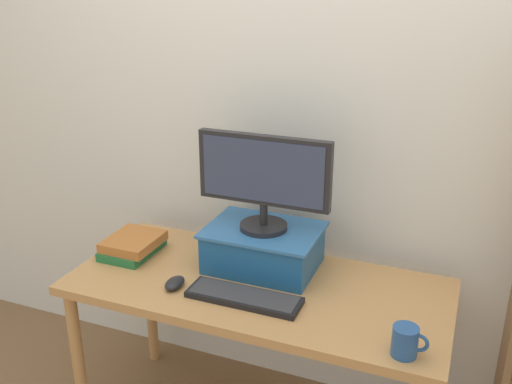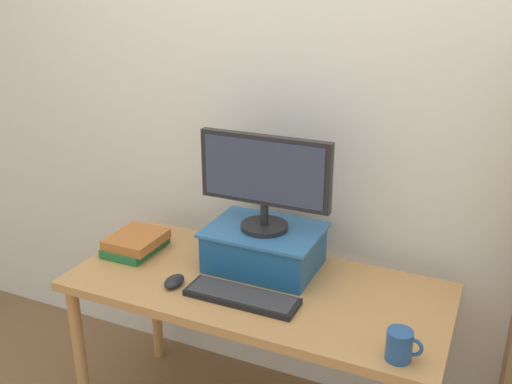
{
  "view_description": "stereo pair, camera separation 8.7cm",
  "coord_description": "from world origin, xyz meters",
  "px_view_note": "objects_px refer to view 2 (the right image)",
  "views": [
    {
      "loc": [
        0.72,
        -1.79,
        1.85
      ],
      "look_at": [
        -0.03,
        0.05,
        1.09
      ],
      "focal_mm": 40.0,
      "sensor_mm": 36.0,
      "label": 1
    },
    {
      "loc": [
        0.8,
        -1.76,
        1.85
      ],
      "look_at": [
        -0.03,
        0.05,
        1.09
      ],
      "focal_mm": 40.0,
      "sensor_mm": 36.0,
      "label": 2
    }
  ],
  "objects_px": {
    "desk": "(257,301)",
    "book_stack": "(136,243)",
    "computer_monitor": "(265,177)",
    "riser_box": "(264,247)",
    "computer_mouse": "(174,281)",
    "coffee_mug": "(400,345)",
    "keyboard": "(242,297)"
  },
  "relations": [
    {
      "from": "desk",
      "to": "book_stack",
      "type": "xyz_separation_m",
      "value": [
        -0.59,
        0.04,
        0.12
      ]
    },
    {
      "from": "desk",
      "to": "computer_monitor",
      "type": "bearing_deg",
      "value": 101.7
    },
    {
      "from": "desk",
      "to": "riser_box",
      "type": "relative_size",
      "value": 3.24
    },
    {
      "from": "computer_mouse",
      "to": "coffee_mug",
      "type": "xyz_separation_m",
      "value": [
        0.87,
        -0.09,
        0.03
      ]
    },
    {
      "from": "computer_monitor",
      "to": "coffee_mug",
      "type": "height_order",
      "value": "computer_monitor"
    },
    {
      "from": "riser_box",
      "to": "book_stack",
      "type": "height_order",
      "value": "riser_box"
    },
    {
      "from": "riser_box",
      "to": "computer_mouse",
      "type": "bearing_deg",
      "value": -131.95
    },
    {
      "from": "computer_monitor",
      "to": "computer_mouse",
      "type": "height_order",
      "value": "computer_monitor"
    },
    {
      "from": "keyboard",
      "to": "computer_mouse",
      "type": "bearing_deg",
      "value": -177.07
    },
    {
      "from": "keyboard",
      "to": "computer_mouse",
      "type": "height_order",
      "value": "computer_mouse"
    },
    {
      "from": "keyboard",
      "to": "riser_box",
      "type": "bearing_deg",
      "value": 95.87
    },
    {
      "from": "keyboard",
      "to": "book_stack",
      "type": "bearing_deg",
      "value": 163.93
    },
    {
      "from": "keyboard",
      "to": "coffee_mug",
      "type": "xyz_separation_m",
      "value": [
        0.59,
        -0.11,
        0.04
      ]
    },
    {
      "from": "desk",
      "to": "keyboard",
      "type": "relative_size",
      "value": 3.43
    },
    {
      "from": "computer_monitor",
      "to": "riser_box",
      "type": "bearing_deg",
      "value": 90.0
    },
    {
      "from": "computer_monitor",
      "to": "coffee_mug",
      "type": "xyz_separation_m",
      "value": [
        0.62,
        -0.37,
        -0.34
      ]
    },
    {
      "from": "computer_mouse",
      "to": "keyboard",
      "type": "bearing_deg",
      "value": 2.93
    },
    {
      "from": "computer_monitor",
      "to": "keyboard",
      "type": "height_order",
      "value": "computer_monitor"
    },
    {
      "from": "book_stack",
      "to": "coffee_mug",
      "type": "bearing_deg",
      "value": -13.27
    },
    {
      "from": "riser_box",
      "to": "keyboard",
      "type": "bearing_deg",
      "value": -84.13
    },
    {
      "from": "computer_mouse",
      "to": "riser_box",
      "type": "bearing_deg",
      "value": 48.05
    },
    {
      "from": "coffee_mug",
      "to": "book_stack",
      "type": "bearing_deg",
      "value": 166.73
    },
    {
      "from": "desk",
      "to": "riser_box",
      "type": "xyz_separation_m",
      "value": [
        -0.03,
        0.13,
        0.17
      ]
    },
    {
      "from": "riser_box",
      "to": "book_stack",
      "type": "relative_size",
      "value": 1.75
    },
    {
      "from": "computer_monitor",
      "to": "computer_mouse",
      "type": "relative_size",
      "value": 5.12
    },
    {
      "from": "desk",
      "to": "riser_box",
      "type": "distance_m",
      "value": 0.22
    },
    {
      "from": "computer_mouse",
      "to": "coffee_mug",
      "type": "relative_size",
      "value": 0.91
    },
    {
      "from": "coffee_mug",
      "to": "computer_mouse",
      "type": "bearing_deg",
      "value": 173.8
    },
    {
      "from": "keyboard",
      "to": "computer_mouse",
      "type": "distance_m",
      "value": 0.28
    },
    {
      "from": "book_stack",
      "to": "computer_monitor",
      "type": "bearing_deg",
      "value": 9.79
    },
    {
      "from": "desk",
      "to": "keyboard",
      "type": "height_order",
      "value": "keyboard"
    },
    {
      "from": "desk",
      "to": "computer_mouse",
      "type": "xyz_separation_m",
      "value": [
        -0.28,
        -0.15,
        0.1
      ]
    }
  ]
}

